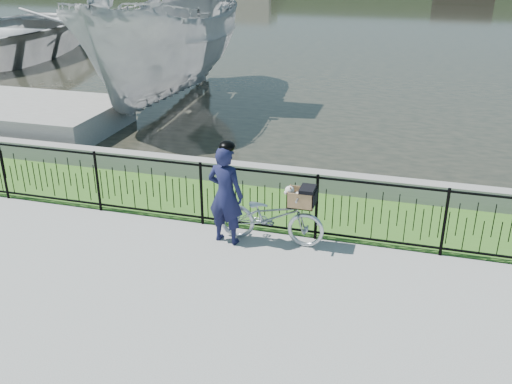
% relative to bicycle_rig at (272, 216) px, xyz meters
% --- Properties ---
extents(ground, '(120.00, 120.00, 0.00)m').
position_rel_bicycle_rig_xyz_m(ground, '(-0.33, -1.31, -0.47)').
color(ground, gray).
rests_on(ground, ground).
extents(grass_strip, '(60.00, 2.00, 0.01)m').
position_rel_bicycle_rig_xyz_m(grass_strip, '(-0.33, 1.29, -0.47)').
color(grass_strip, '#35621E').
rests_on(grass_strip, ground).
extents(water, '(120.00, 120.00, 0.00)m').
position_rel_bicycle_rig_xyz_m(water, '(-0.33, 31.69, -0.47)').
color(water, '#28281F').
rests_on(water, ground).
extents(quay_wall, '(60.00, 0.30, 0.40)m').
position_rel_bicycle_rig_xyz_m(quay_wall, '(-0.33, 2.29, -0.27)').
color(quay_wall, gray).
rests_on(quay_wall, ground).
extents(fence, '(14.00, 0.06, 1.15)m').
position_rel_bicycle_rig_xyz_m(fence, '(-0.33, 0.29, 0.10)').
color(fence, black).
rests_on(fence, ground).
extents(bicycle_rig, '(1.75, 0.61, 1.06)m').
position_rel_bicycle_rig_xyz_m(bicycle_rig, '(0.00, 0.00, 0.00)').
color(bicycle_rig, '#B5BBC2').
rests_on(bicycle_rig, ground).
extents(cyclist, '(0.66, 0.49, 1.73)m').
position_rel_bicycle_rig_xyz_m(cyclist, '(-0.73, -0.18, 0.38)').
color(cyclist, '#141638').
rests_on(cyclist, ground).
extents(boat_near, '(3.64, 8.98, 5.22)m').
position_rel_bicycle_rig_xyz_m(boat_near, '(-5.10, 7.47, 1.38)').
color(boat_near, '#A5A5A5').
rests_on(boat_near, water).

